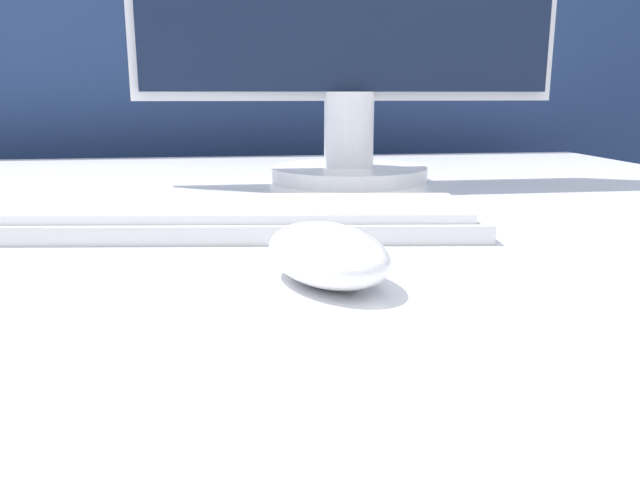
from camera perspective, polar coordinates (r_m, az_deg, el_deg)
partition_panel at (r=1.38m, az=-8.71°, el=6.27°), size 5.00×0.03×1.34m
computer_mouse_near at (r=0.40m, az=0.64°, el=-1.31°), size 0.10×0.12×0.04m
keyboard at (r=0.56m, az=-8.30°, el=2.09°), size 0.46×0.18×0.02m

